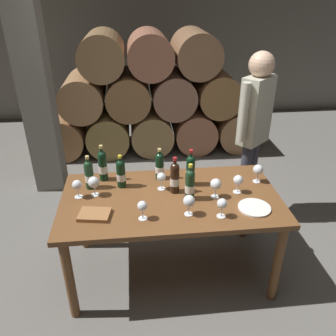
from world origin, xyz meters
TOP-DOWN VIEW (x-y plane):
  - ground_plane at (0.00, 0.00)m, footprint 14.00×14.00m
  - cellar_back_wall at (0.00, 4.20)m, footprint 10.00×0.24m
  - barrel_stack at (0.00, 2.60)m, footprint 3.12×0.90m
  - stone_pillar at (-1.30, 1.60)m, footprint 0.32×0.32m
  - dining_table at (0.00, 0.00)m, footprint 1.70×0.90m
  - wine_bottle_0 at (0.04, 0.08)m, footprint 0.07×0.07m
  - wine_bottle_1 at (0.14, -0.04)m, footprint 0.07×0.07m
  - wine_bottle_2 at (-0.38, 0.20)m, footprint 0.07×0.07m
  - wine_bottle_3 at (-0.53, 0.33)m, footprint 0.07×0.07m
  - wine_bottle_4 at (-0.06, 0.30)m, footprint 0.07×0.07m
  - wine_bottle_5 at (-0.63, 0.21)m, footprint 0.07×0.07m
  - wine_bottle_6 at (0.18, 0.17)m, footprint 0.07×0.07m
  - wine_glass_0 at (0.53, 0.01)m, footprint 0.08×0.08m
  - wine_glass_1 at (0.34, -0.03)m, footprint 0.09×0.09m
  - wine_glass_2 at (-0.59, 0.09)m, footprint 0.09×0.09m
  - wine_glass_3 at (0.33, -0.29)m, footprint 0.07×0.07m
  - wine_glass_4 at (0.10, -0.24)m, footprint 0.09×0.09m
  - wine_glass_5 at (-0.71, 0.07)m, footprint 0.08×0.08m
  - wine_glass_6 at (-0.06, 0.13)m, footprint 0.07×0.07m
  - wine_glass_7 at (-0.23, -0.26)m, footprint 0.07×0.07m
  - wine_glass_8 at (0.74, 0.16)m, footprint 0.08×0.08m
  - tasting_notebook at (-0.57, -0.19)m, footprint 0.24×0.19m
  - serving_plate at (0.60, -0.22)m, footprint 0.24×0.24m
  - sommelier_presenting at (0.89, 0.75)m, footprint 0.40×0.35m

SIDE VIEW (x-z plane):
  - ground_plane at x=0.00m, z-range 0.00..0.00m
  - dining_table at x=0.00m, z-range 0.29..1.05m
  - barrel_stack at x=0.00m, z-range -0.09..1.60m
  - serving_plate at x=0.60m, z-range 0.76..0.77m
  - tasting_notebook at x=-0.57m, z-range 0.76..0.79m
  - wine_glass_7 at x=-0.23m, z-range 0.79..0.94m
  - wine_glass_6 at x=-0.06m, z-range 0.79..0.94m
  - wine_glass_3 at x=0.33m, z-range 0.79..0.94m
  - wine_glass_5 at x=-0.71m, z-range 0.79..0.94m
  - wine_glass_0 at x=0.53m, z-range 0.79..0.94m
  - wine_glass_8 at x=0.74m, z-range 0.79..0.95m
  - wine_glass_4 at x=0.10m, z-range 0.79..0.95m
  - wine_glass_1 at x=0.34m, z-range 0.79..0.95m
  - wine_glass_2 at x=-0.59m, z-range 0.79..0.95m
  - wine_bottle_4 at x=-0.06m, z-range 0.74..1.02m
  - wine_bottle_2 at x=-0.38m, z-range 0.74..1.02m
  - wine_bottle_5 at x=-0.63m, z-range 0.74..1.03m
  - wine_bottle_1 at x=0.14m, z-range 0.74..1.04m
  - wine_bottle_0 at x=0.04m, z-range 0.74..1.04m
  - wine_bottle_6 at x=0.18m, z-range 0.74..1.05m
  - wine_bottle_3 at x=-0.53m, z-range 0.74..1.05m
  - sommelier_presenting at x=0.89m, z-range 0.19..1.90m
  - stone_pillar at x=-1.30m, z-range 0.00..2.60m
  - cellar_back_wall at x=0.00m, z-range 0.00..2.80m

